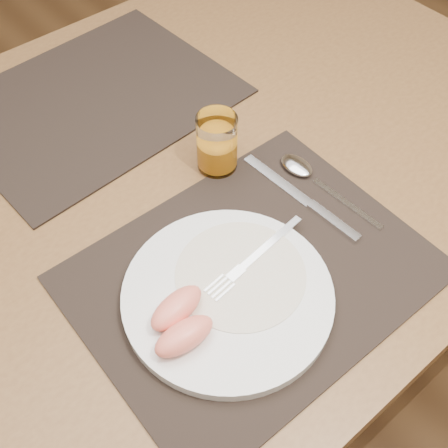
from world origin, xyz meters
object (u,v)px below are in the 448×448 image
knife (309,203)px  table (165,213)px  placemat_near (252,274)px  spoon (304,171)px  juice_glass (217,145)px  placemat_far (94,100)px  plate (228,295)px  fork (248,263)px

knife → table: bearing=126.0°
placemat_near → knife: knife is taller
spoon → juice_glass: juice_glass is taller
placemat_far → juice_glass: 0.27m
plate → placemat_near: bearing=10.5°
placemat_near → plate: plate is taller
table → knife: size_ratio=6.35×
spoon → placemat_far: bearing=113.2°
table → knife: knife is taller
plate → table: bearing=75.6°
plate → knife: plate is taller
placemat_far → juice_glass: (0.06, -0.26, 0.04)m
placemat_near → juice_glass: juice_glass is taller
placemat_near → knife: 0.15m
placemat_near → placemat_far: same height
plate → spoon: bearing=22.1°
spoon → juice_glass: bearing=131.9°
plate → juice_glass: (0.14, 0.19, 0.03)m
placemat_far → juice_glass: size_ratio=4.85×
table → plate: bearing=-104.4°
table → placemat_far: (0.02, 0.22, 0.09)m
table → placemat_near: bearing=-92.3°
table → knife: (0.13, -0.18, 0.09)m
table → juice_glass: size_ratio=15.08×
placemat_far → plate: 0.46m
table → juice_glass: (0.08, -0.04, 0.13)m
plate → spoon: (0.23, 0.09, -0.00)m
placemat_near → fork: size_ratio=2.57×
knife → fork: bearing=-168.9°
placemat_far → spoon: size_ratio=2.35×
placemat_near → juice_glass: (0.09, 0.18, 0.04)m
knife → juice_glass: bearing=109.1°
spoon → placemat_near: bearing=-154.9°
table → placemat_far: placemat_far is taller
placemat_near → spoon: size_ratio=2.35×
fork → knife: bearing=11.1°
table → plate: 0.26m
fork → placemat_near: bearing=-80.9°
knife → spoon: bearing=52.7°
placemat_far → knife: bearing=-74.1°
placemat_far → plate: size_ratio=1.67×
placemat_near → spoon: (0.18, 0.08, 0.01)m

